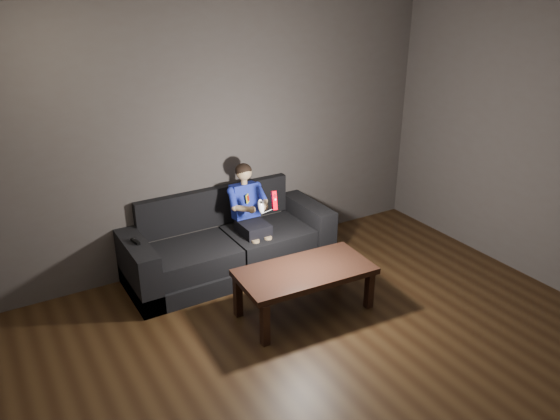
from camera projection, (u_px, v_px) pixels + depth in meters
floor at (367, 385)px, 4.16m from camera, size 5.00×5.00×0.00m
back_wall at (220, 137)px, 5.60m from camera, size 5.00×0.04×2.70m
ceiling at (397, 9)px, 3.09m from camera, size 5.00×5.00×0.02m
sofa at (227, 245)px, 5.72m from camera, size 2.14×0.93×0.83m
child at (249, 207)px, 5.63m from camera, size 0.41×0.50×1.00m
wii_remote_red at (274, 200)px, 5.28m from camera, size 0.05×0.07×0.19m
nunchuk_white at (261, 206)px, 5.23m from camera, size 0.07×0.10×0.16m
wii_remote_black at (135, 241)px, 5.08m from camera, size 0.06×0.14×0.03m
coffee_table at (305, 275)px, 4.93m from camera, size 1.26×0.68×0.45m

